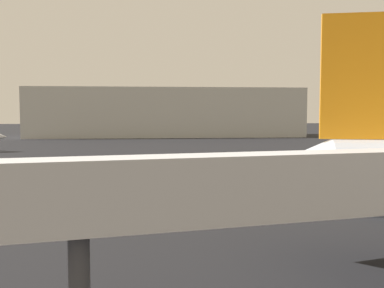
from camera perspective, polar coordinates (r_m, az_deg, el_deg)
The scene contains 3 objects.
jet_bridge at distance 17.47m, azimuth 17.95°, elevation -5.25°, with size 23.06×6.34×6.56m.
baggage_cart at distance 37.29m, azimuth 22.99°, elevation -7.11°, with size 2.45×2.71×1.30m.
terminal_building at distance 143.71m, azimuth -3.36°, elevation 4.12°, with size 86.61×23.37×15.51m, color #B7B7B2.
Camera 1 is at (-3.05, -7.00, 7.83)m, focal length 40.82 mm.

